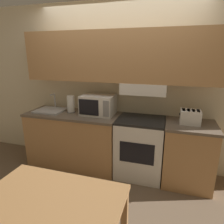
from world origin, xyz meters
name	(u,v)px	position (x,y,z in m)	size (l,w,h in m)	color
ground_plane	(118,160)	(0.00, 0.00, 0.00)	(16.00, 16.00, 0.00)	brown
wall_back	(119,74)	(0.01, -0.07, 1.51)	(5.22, 0.38, 2.55)	beige
lower_counter_main	(74,139)	(-0.68, -0.30, 0.44)	(1.49, 0.62, 0.89)	tan
lower_counter_right_stub	(188,154)	(1.09, -0.30, 0.44)	(0.67, 0.62, 0.89)	tan
stove_range	(140,147)	(0.41, -0.29, 0.44)	(0.68, 0.59, 0.89)	white
microwave	(98,105)	(-0.27, -0.23, 1.04)	(0.50, 0.39, 0.30)	white
toaster	(190,117)	(1.06, -0.28, 0.98)	(0.27, 0.21, 0.19)	white
sink_basin	(51,110)	(-1.08, -0.30, 0.91)	(0.45, 0.40, 0.27)	#B7BABF
paper_towel_roll	(71,104)	(-0.73, -0.25, 1.02)	(0.13, 0.13, 0.27)	black
dining_table	(49,214)	(-0.01, -1.99, 0.64)	(1.09, 0.75, 0.75)	#9E7042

